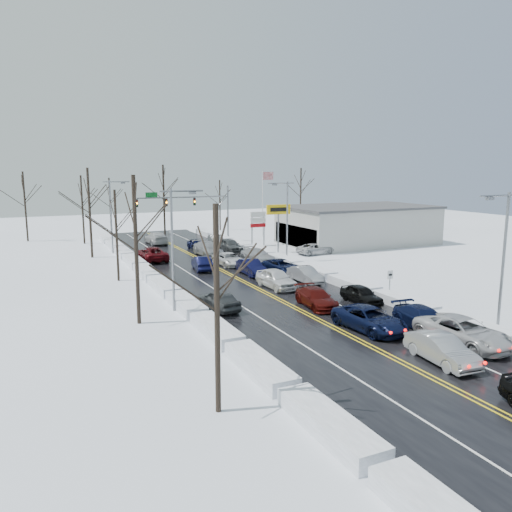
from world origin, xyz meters
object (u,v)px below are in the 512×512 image
traffic_signal_mast (194,204)px  flagpole (264,198)px  tires_plus_sign (278,213)px  oncoming_car_0 (202,270)px  dealership_building (357,225)px

traffic_signal_mast → flagpole: bearing=9.7°
traffic_signal_mast → flagpole: 11.90m
traffic_signal_mast → tires_plus_sign: bearing=-59.5°
traffic_signal_mast → oncoming_car_0: traffic_signal_mast is taller
tires_plus_sign → flagpole: (4.67, 14.01, 0.93)m
flagpole → oncoming_car_0: (-16.96, -20.55, -5.93)m
oncoming_car_0 → flagpole: bearing=-121.7°
traffic_signal_mast → oncoming_car_0: size_ratio=2.98×
flagpole → dealership_building: 15.24m
traffic_signal_mast → dealership_building: 23.01m
tires_plus_sign → oncoming_car_0: tires_plus_sign is taller
flagpole → oncoming_car_0: 27.30m
flagpole → traffic_signal_mast: bearing=-170.3°
flagpole → dealership_building: bearing=-53.7°
oncoming_car_0 → dealership_building: bearing=-153.8°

